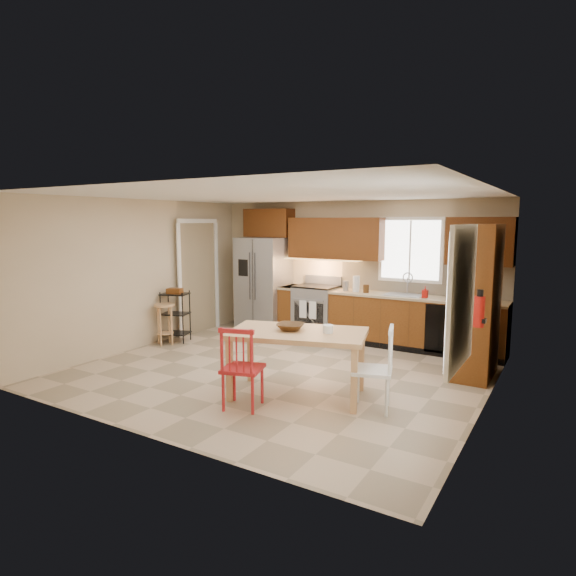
{
  "coord_description": "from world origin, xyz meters",
  "views": [
    {
      "loc": [
        3.55,
        -5.67,
        2.14
      ],
      "look_at": [
        -0.1,
        0.4,
        1.15
      ],
      "focal_mm": 30.0,
      "sensor_mm": 36.0,
      "label": 1
    }
  ],
  "objects_px": {
    "refrigerator": "(264,284)",
    "bar_stool": "(165,324)",
    "fire_extinguisher": "(479,312)",
    "table_bowl": "(290,330)",
    "soap_bottle": "(425,292)",
    "dining_table": "(297,364)",
    "utility_cart": "(176,316)",
    "chair_red": "(243,367)",
    "chair_white": "(372,369)",
    "range_stove": "(317,311)",
    "table_jar": "(328,331)",
    "pantry": "(477,302)"
  },
  "relations": [
    {
      "from": "soap_bottle",
      "to": "table_bowl",
      "type": "bearing_deg",
      "value": -107.2
    },
    {
      "from": "soap_bottle",
      "to": "chair_white",
      "type": "bearing_deg",
      "value": -86.31
    },
    {
      "from": "utility_cart",
      "to": "refrigerator",
      "type": "bearing_deg",
      "value": 44.6
    },
    {
      "from": "fire_extinguisher",
      "to": "utility_cart",
      "type": "relative_size",
      "value": 0.4
    },
    {
      "from": "dining_table",
      "to": "bar_stool",
      "type": "relative_size",
      "value": 2.28
    },
    {
      "from": "chair_white",
      "to": "utility_cart",
      "type": "distance_m",
      "value": 4.32
    },
    {
      "from": "refrigerator",
      "to": "bar_stool",
      "type": "bearing_deg",
      "value": -112.95
    },
    {
      "from": "table_jar",
      "to": "utility_cart",
      "type": "bearing_deg",
      "value": 162.62
    },
    {
      "from": "utility_cart",
      "to": "chair_white",
      "type": "bearing_deg",
      "value": -34.93
    },
    {
      "from": "dining_table",
      "to": "utility_cart",
      "type": "distance_m",
      "value": 3.43
    },
    {
      "from": "refrigerator",
      "to": "dining_table",
      "type": "bearing_deg",
      "value": -49.77
    },
    {
      "from": "soap_bottle",
      "to": "fire_extinguisher",
      "type": "xyz_separation_m",
      "value": [
        1.15,
        -1.95,
        0.1
      ]
    },
    {
      "from": "range_stove",
      "to": "table_jar",
      "type": "relative_size",
      "value": 6.25
    },
    {
      "from": "table_bowl",
      "to": "utility_cart",
      "type": "distance_m",
      "value": 3.36
    },
    {
      "from": "soap_bottle",
      "to": "bar_stool",
      "type": "bearing_deg",
      "value": -154.9
    },
    {
      "from": "chair_white",
      "to": "table_bowl",
      "type": "distance_m",
      "value": 1.1
    },
    {
      "from": "dining_table",
      "to": "chair_red",
      "type": "height_order",
      "value": "chair_red"
    },
    {
      "from": "pantry",
      "to": "utility_cart",
      "type": "height_order",
      "value": "pantry"
    },
    {
      "from": "refrigerator",
      "to": "bar_stool",
      "type": "xyz_separation_m",
      "value": [
        -0.8,
        -1.89,
        -0.55
      ]
    },
    {
      "from": "pantry",
      "to": "chair_red",
      "type": "distance_m",
      "value": 3.35
    },
    {
      "from": "range_stove",
      "to": "fire_extinguisher",
      "type": "height_order",
      "value": "fire_extinguisher"
    },
    {
      "from": "fire_extinguisher",
      "to": "table_bowl",
      "type": "relative_size",
      "value": 1.08
    },
    {
      "from": "fire_extinguisher",
      "to": "table_jar",
      "type": "relative_size",
      "value": 2.45
    },
    {
      "from": "refrigerator",
      "to": "dining_table",
      "type": "height_order",
      "value": "refrigerator"
    },
    {
      "from": "range_stove",
      "to": "soap_bottle",
      "type": "distance_m",
      "value": 2.1
    },
    {
      "from": "soap_bottle",
      "to": "utility_cart",
      "type": "bearing_deg",
      "value": -158.06
    },
    {
      "from": "range_stove",
      "to": "table_bowl",
      "type": "relative_size",
      "value": 2.77
    },
    {
      "from": "dining_table",
      "to": "table_jar",
      "type": "xyz_separation_m",
      "value": [
        0.36,
        0.1,
        0.44
      ]
    },
    {
      "from": "chair_white",
      "to": "bar_stool",
      "type": "distance_m",
      "value": 4.26
    },
    {
      "from": "soap_bottle",
      "to": "table_bowl",
      "type": "distance_m",
      "value": 2.96
    },
    {
      "from": "fire_extinguisher",
      "to": "table_bowl",
      "type": "bearing_deg",
      "value": -156.68
    },
    {
      "from": "refrigerator",
      "to": "chair_white",
      "type": "bearing_deg",
      "value": -39.79
    },
    {
      "from": "soap_bottle",
      "to": "chair_red",
      "type": "xyz_separation_m",
      "value": [
        -1.12,
        -3.47,
        -0.51
      ]
    },
    {
      "from": "pantry",
      "to": "chair_white",
      "type": "height_order",
      "value": "pantry"
    },
    {
      "from": "chair_red",
      "to": "chair_white",
      "type": "relative_size",
      "value": 1.0
    },
    {
      "from": "table_jar",
      "to": "dining_table",
      "type": "bearing_deg",
      "value": -164.05
    },
    {
      "from": "soap_bottle",
      "to": "dining_table",
      "type": "bearing_deg",
      "value": -105.28
    },
    {
      "from": "pantry",
      "to": "chair_red",
      "type": "bearing_deg",
      "value": -128.84
    },
    {
      "from": "chair_white",
      "to": "table_jar",
      "type": "relative_size",
      "value": 6.55
    },
    {
      "from": "bar_stool",
      "to": "soap_bottle",
      "type": "bearing_deg",
      "value": 18.55
    },
    {
      "from": "table_jar",
      "to": "pantry",
      "type": "bearing_deg",
      "value": 53.18
    },
    {
      "from": "range_stove",
      "to": "pantry",
      "type": "bearing_deg",
      "value": -18.29
    },
    {
      "from": "chair_red",
      "to": "chair_white",
      "type": "bearing_deg",
      "value": 11.88
    },
    {
      "from": "table_bowl",
      "to": "bar_stool",
      "type": "height_order",
      "value": "table_bowl"
    },
    {
      "from": "chair_red",
      "to": "bar_stool",
      "type": "height_order",
      "value": "chair_red"
    },
    {
      "from": "fire_extinguisher",
      "to": "bar_stool",
      "type": "bearing_deg",
      "value": 179.04
    },
    {
      "from": "range_stove",
      "to": "utility_cart",
      "type": "distance_m",
      "value": 2.58
    },
    {
      "from": "refrigerator",
      "to": "table_bowl",
      "type": "relative_size",
      "value": 5.48
    },
    {
      "from": "range_stove",
      "to": "table_bowl",
      "type": "height_order",
      "value": "range_stove"
    },
    {
      "from": "dining_table",
      "to": "refrigerator",
      "type": "bearing_deg",
      "value": 113.81
    }
  ]
}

